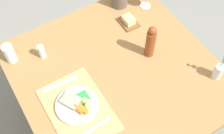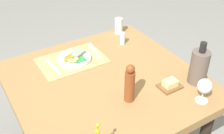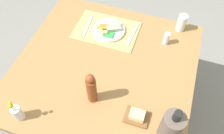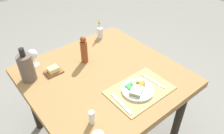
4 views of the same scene
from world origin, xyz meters
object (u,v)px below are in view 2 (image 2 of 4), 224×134
object	(u,v)px
knife	(53,66)
salt_shaker	(122,38)
dining_table	(106,89)
cooler_bottle	(199,67)
wine_glass	(205,87)
pepper_mill	(130,84)
fork	(95,51)
butter_dish	(170,85)
dinner_plate	(75,58)
water_tumbler	(119,27)

from	to	relation	value
knife	salt_shaker	bearing A→B (deg)	177.52
dining_table	cooler_bottle	xyz separation A→B (m)	(-0.45, 0.30, 0.19)
knife	salt_shaker	size ratio (longest dim) A/B	2.31
wine_glass	cooler_bottle	bearing A→B (deg)	-125.61
dining_table	pepper_mill	distance (m)	0.30
fork	butter_dish	bearing A→B (deg)	112.14
salt_shaker	cooler_bottle	bearing A→B (deg)	101.90
dining_table	dinner_plate	bearing A→B (deg)	-76.11
knife	water_tumbler	world-z (taller)	water_tumbler
knife	salt_shaker	world-z (taller)	salt_shaker
dining_table	fork	world-z (taller)	fork
water_tumbler	fork	bearing A→B (deg)	28.29
knife	pepper_mill	distance (m)	0.58
dining_table	cooler_bottle	distance (m)	0.57
fork	wine_glass	world-z (taller)	wine_glass
cooler_bottle	water_tumbler	xyz separation A→B (m)	(0.06, -0.78, -0.05)
fork	water_tumbler	bearing A→B (deg)	-147.35
cooler_bottle	pepper_mill	bearing A→B (deg)	-9.33
dinner_plate	knife	size ratio (longest dim) A/B	1.05
dining_table	butter_dish	size ratio (longest dim) A/B	8.51
fork	cooler_bottle	xyz separation A→B (m)	(-0.36, 0.62, 0.10)
wine_glass	dining_table	bearing A→B (deg)	-51.62
dining_table	wine_glass	bearing A→B (deg)	128.38
dinner_plate	cooler_bottle	world-z (taller)	cooler_bottle
dinner_plate	fork	distance (m)	0.17
dining_table	pepper_mill	world-z (taller)	pepper_mill
fork	pepper_mill	world-z (taller)	pepper_mill
butter_dish	dinner_plate	bearing A→B (deg)	-57.51
fork	salt_shaker	distance (m)	0.23
salt_shaker	dinner_plate	bearing A→B (deg)	3.03
dinner_plate	wine_glass	xyz separation A→B (m)	(-0.42, 0.73, 0.08)
dinner_plate	water_tumbler	distance (m)	0.50
knife	water_tumbler	bearing A→B (deg)	-168.28
dinner_plate	knife	distance (m)	0.16
dinner_plate	salt_shaker	xyz separation A→B (m)	(-0.40, -0.02, 0.02)
knife	dinner_plate	bearing A→B (deg)	176.14
fork	cooler_bottle	distance (m)	0.72
wine_glass	pepper_mill	bearing A→B (deg)	-32.42
water_tumbler	dinner_plate	bearing A→B (deg)	21.50
dining_table	dinner_plate	distance (m)	0.32
salt_shaker	wine_glass	xyz separation A→B (m)	(-0.03, 0.76, 0.05)
dining_table	water_tumbler	world-z (taller)	water_tumbler
pepper_mill	cooler_bottle	distance (m)	0.44
dining_table	butter_dish	distance (m)	0.40
pepper_mill	wine_glass	world-z (taller)	pepper_mill
fork	wine_glass	size ratio (longest dim) A/B	1.50
dining_table	butter_dish	bearing A→B (deg)	136.99
dinner_plate	water_tumbler	bearing A→B (deg)	-158.50
butter_dish	water_tumbler	bearing A→B (deg)	-98.85
salt_shaker	water_tumbler	distance (m)	0.18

